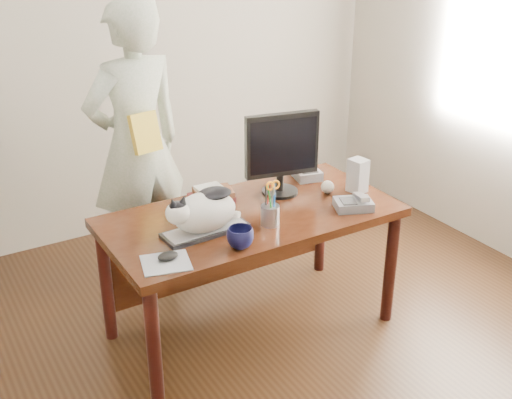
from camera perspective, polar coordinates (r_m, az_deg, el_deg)
The scene contains 16 objects.
room at distance 2.80m, azimuth 5.85°, elevation 5.32°, with size 4.50×4.50×4.50m.
desk at distance 3.61m, azimuth -1.05°, elevation -2.85°, with size 1.60×0.80×0.75m.
keyboard at distance 3.28m, azimuth -4.53°, elevation -2.75°, with size 0.45×0.19×0.03m.
cat at distance 3.23m, azimuth -4.79°, elevation -1.01°, with size 0.44×0.24×0.25m.
monitor at distance 3.62m, azimuth 2.31°, elevation 4.46°, with size 0.43×0.25×0.48m.
pen_cup at distance 3.33m, azimuth 1.28°, elevation -1.18°, with size 0.10×0.10×0.25m.
mousepad at distance 3.04m, azimuth -8.01°, elevation -5.59°, with size 0.27×0.25×0.01m.
mouse at distance 3.05m, azimuth -7.84°, elevation -5.00°, with size 0.11×0.09×0.04m.
coffee_mug at distance 3.12m, azimuth -1.42°, elevation -3.41°, with size 0.13×0.13×0.10m, color black.
phone at distance 3.57m, azimuth 8.71°, elevation -0.34°, with size 0.24×0.21×0.09m.
speaker at distance 3.76m, azimuth 9.03°, elevation 2.12°, with size 0.10×0.11×0.20m.
baseball at distance 3.74m, azimuth 6.38°, elevation 1.12°, with size 0.08×0.08×0.08m.
book_stack at distance 3.62m, azimuth -3.95°, elevation 0.43°, with size 0.25×0.20×0.09m.
calculator at distance 3.95m, azimuth 4.45°, elevation 2.38°, with size 0.19×0.23×0.06m.
person at distance 4.06m, azimuth -10.58°, elevation 4.72°, with size 0.67×0.44×1.83m, color white.
held_book at distance 3.87m, azimuth -9.81°, elevation 5.88°, with size 0.19×0.13×0.24m.
Camera 1 is at (-1.60, -2.10, 2.26)m, focal length 45.00 mm.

